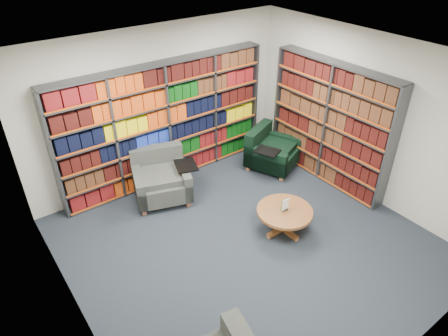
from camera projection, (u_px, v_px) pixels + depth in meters
room_shell at (250, 165)px, 5.39m from camera, size 5.02×5.02×2.82m
bookshelf_back at (166, 124)px, 7.14m from camera, size 4.00×0.28×2.20m
bookshelf_right at (329, 124)px, 7.13m from camera, size 0.28×2.50×2.20m
chair_teal_left at (161, 178)px, 7.01m from camera, size 1.23×1.17×0.84m
chair_green_right at (269, 152)px, 7.85m from camera, size 1.16×1.14×0.79m
coffee_table at (284, 214)px, 6.20m from camera, size 0.87×0.87×0.61m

